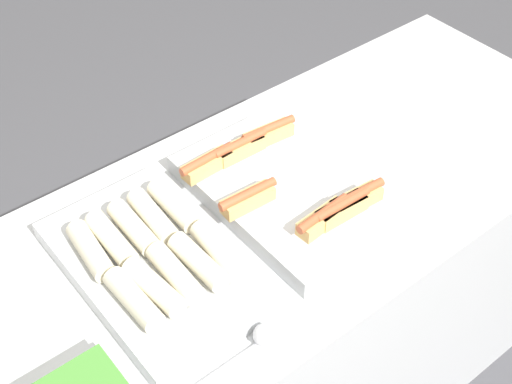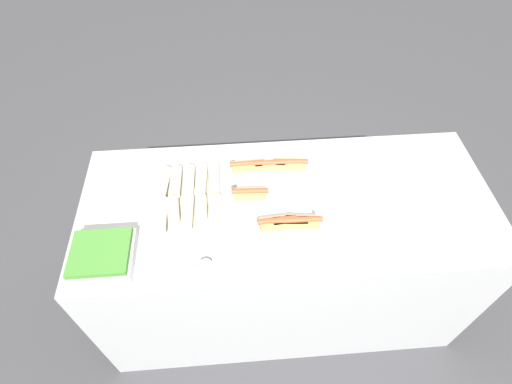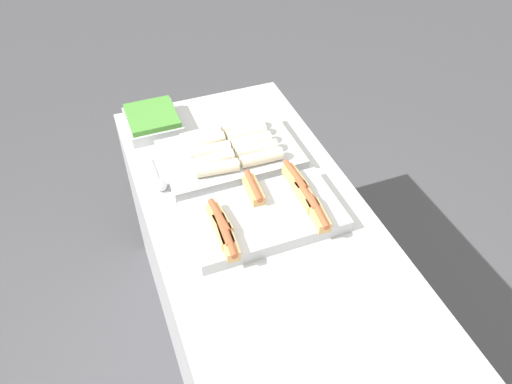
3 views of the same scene
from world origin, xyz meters
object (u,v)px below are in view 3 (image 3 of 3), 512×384
at_px(tray_wraps, 230,153).
at_px(tray_side_front, 153,121).
at_px(serving_spoon_near, 160,183).
at_px(tray_hotdogs, 264,215).

xyz_separation_m(tray_wraps, tray_side_front, (-0.33, -0.24, -0.00)).
bearing_deg(tray_side_front, serving_spoon_near, -8.79).
bearing_deg(tray_hotdogs, serving_spoon_near, -135.56).
height_order(tray_wraps, serving_spoon_near, tray_wraps).
relative_size(tray_wraps, serving_spoon_near, 2.48).
xyz_separation_m(tray_hotdogs, serving_spoon_near, (-0.31, -0.30, -0.01)).
bearing_deg(serving_spoon_near, tray_side_front, 171.21).
bearing_deg(tray_wraps, tray_side_front, -144.04).
relative_size(tray_hotdogs, tray_wraps, 1.01).
distance_m(tray_hotdogs, tray_side_front, 0.74).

